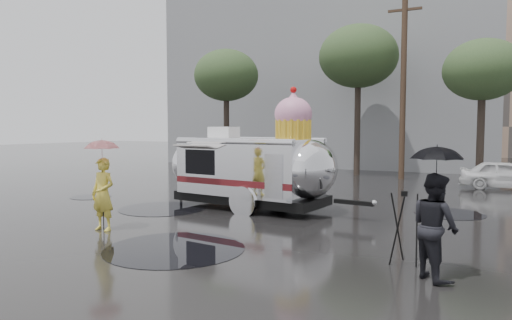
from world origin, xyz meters
The scene contains 14 objects.
ground centered at (0.00, 0.00, 0.00)m, with size 120.00×120.00×0.00m, color black.
puddles centered at (-0.48, 1.10, 0.01)m, with size 13.83×9.37×0.01m.
grey_building centered at (-4.00, 24.00, 6.50)m, with size 22.00×12.00×13.00m, color slate.
utility_pole centered at (2.50, 14.00, 4.62)m, with size 1.60×0.28×9.00m.
tree_left centered at (-7.00, 13.00, 5.48)m, with size 3.64×3.64×6.95m.
tree_mid centered at (0.00, 15.00, 6.34)m, with size 4.20×4.20×8.03m.
tree_right centered at (6.00, 13.00, 5.06)m, with size 3.36×3.36×6.42m.
barricade_row centered at (-5.55, 9.96, 0.52)m, with size 4.30×0.80×1.00m.
airstream_trailer centered at (-0.38, 3.31, 1.35)m, with size 7.11×2.95×3.85m.
person_left centered at (-2.27, -1.16, 0.90)m, with size 0.65×0.43×1.81m, color yellow.
umbrella_pink centered at (-2.27, -1.16, 1.92)m, with size 1.08×1.08×2.29m.
person_right centered at (5.47, -1.40, 0.90)m, with size 0.86×0.48×1.80m, color black.
umbrella_black centered at (5.47, -1.40, 1.91)m, with size 1.06×1.06×2.27m.
tripod centered at (4.87, -0.76, 0.80)m, with size 0.54×0.57×1.39m.
Camera 1 is at (6.16, -9.49, 2.54)m, focal length 32.00 mm.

